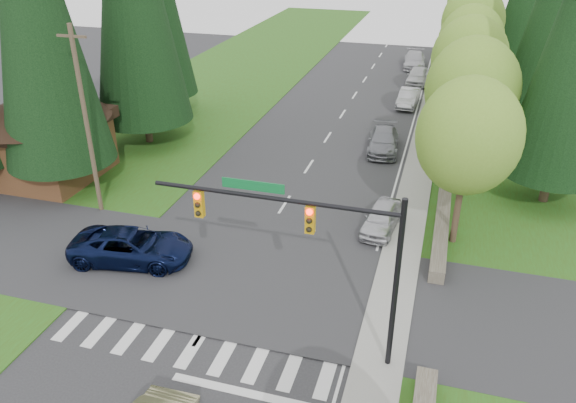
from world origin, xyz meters
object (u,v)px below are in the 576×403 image
at_px(parked_car_d, 418,76).
at_px(parked_car_b, 383,141).
at_px(suv_navy, 132,246).
at_px(parked_car_e, 415,60).
at_px(parked_car_c, 408,98).
at_px(parked_car_a, 382,218).

bearing_deg(parked_car_d, parked_car_b, -90.57).
distance_m(suv_navy, parked_car_b, 19.48).
bearing_deg(parked_car_e, parked_car_c, -91.22).
xyz_separation_m(parked_car_b, parked_car_d, (0.83, 17.75, 0.06)).
xyz_separation_m(parked_car_d, parked_car_e, (-0.83, 6.40, -0.00)).
distance_m(suv_navy, parked_car_e, 42.27).
bearing_deg(parked_car_c, parked_car_b, -90.55).
bearing_deg(parked_car_d, parked_car_a, -86.74).
relative_size(parked_car_a, parked_car_e, 0.74).
bearing_deg(parked_car_a, parked_car_b, 103.68).
bearing_deg(parked_car_b, parked_car_d, 82.18).
xyz_separation_m(suv_navy, parked_car_d, (10.23, 34.82, -0.01)).
height_order(suv_navy, parked_car_a, suv_navy).
relative_size(suv_navy, parked_car_b, 1.14).
xyz_separation_m(suv_navy, parked_car_b, (9.40, 17.07, -0.07)).
xyz_separation_m(parked_car_b, parked_car_c, (0.67, 10.56, -0.01)).
relative_size(parked_car_b, parked_car_c, 1.15).
distance_m(parked_car_b, parked_car_d, 17.77).
height_order(parked_car_c, parked_car_d, parked_car_d).
height_order(parked_car_c, parked_car_e, parked_car_e).
distance_m(parked_car_b, parked_car_e, 24.15).
height_order(parked_car_a, parked_car_c, parked_car_c).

